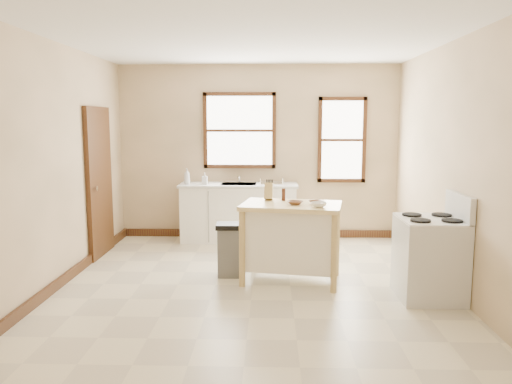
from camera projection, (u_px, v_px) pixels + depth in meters
floor at (253, 285)px, 5.83m from camera, size 5.00×5.00×0.00m
ceiling at (252, 38)px, 5.43m from camera, size 5.00×5.00×0.00m
wall_back at (258, 152)px, 8.10m from camera, size 4.50×0.04×2.80m
wall_left at (56, 165)px, 5.69m from camera, size 0.04×5.00×2.80m
wall_right at (454, 166)px, 5.56m from camera, size 0.04×5.00×2.80m
window_main at (240, 131)px, 8.04m from camera, size 1.17×0.06×1.22m
window_side at (342, 140)px, 8.02m from camera, size 0.77×0.06×1.37m
door_left at (100, 182)px, 7.03m from camera, size 0.06×0.90×2.10m
baseboard_back at (258, 233)px, 8.26m from camera, size 4.50×0.04×0.12m
baseboard_left at (65, 279)px, 5.88m from camera, size 0.04×5.00×0.12m
sink_counter at (239, 212)px, 7.95m from camera, size 1.86×0.62×0.92m
faucet at (239, 176)px, 8.04m from camera, size 0.03×0.03×0.22m
soap_bottle_a at (187, 176)px, 7.80m from camera, size 0.13×0.13×0.25m
soap_bottle_b at (205, 179)px, 7.80m from camera, size 0.08×0.09×0.18m
dish_rack at (272, 181)px, 7.82m from camera, size 0.38×0.29×0.09m
kitchen_island at (291, 243)px, 5.93m from camera, size 1.26×0.92×0.94m
knife_block at (269, 192)px, 6.11m from camera, size 0.11×0.11×0.20m
pepper_grinder at (284, 194)px, 6.08m from camera, size 0.05×0.05×0.15m
bowl_a at (295, 203)px, 5.79m from camera, size 0.23×0.23×0.04m
bowl_b at (316, 202)px, 5.83m from camera, size 0.22×0.22×0.04m
bowl_c at (319, 205)px, 5.62m from camera, size 0.24×0.24×0.05m
trash_bin at (230, 250)px, 6.14m from camera, size 0.35×0.30×0.66m
gas_stove at (430, 246)px, 5.35m from camera, size 0.71×0.71×1.14m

